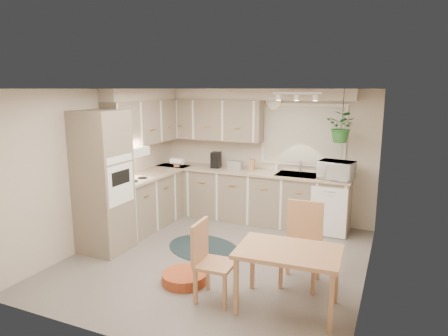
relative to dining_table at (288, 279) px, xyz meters
The scene contains 35 objects.
floor 1.58m from the dining_table, 144.68° to the left, with size 4.20×4.20×0.00m, color slate.
ceiling 2.57m from the dining_table, 144.68° to the left, with size 4.20×4.20×0.00m, color silver.
wall_back 3.36m from the dining_table, 112.84° to the left, with size 4.00×0.04×2.40m, color beige.
wall_front 1.94m from the dining_table, 136.27° to the right, with size 4.00×0.04×2.40m, color beige.
wall_left 3.49m from the dining_table, 164.68° to the left, with size 0.04×4.20×2.40m, color beige.
wall_right 1.44m from the dining_table, 50.41° to the left, with size 0.04×4.20×2.40m, color beige.
base_cab_left 3.45m from the dining_table, 149.15° to the left, with size 0.60×1.85×0.90m, color gray.
base_cab_back 3.07m from the dining_table, 118.48° to the left, with size 3.60×0.60×0.90m, color gray.
counter_left 3.49m from the dining_table, 149.07° to the left, with size 0.64×1.89×0.04m, color #C2B18E.
counter_back 3.11m from the dining_table, 118.57° to the left, with size 3.64×0.64×0.04m, color #C2B18E.
oven_stack 3.06m from the dining_table, 169.98° to the left, with size 0.65×0.65×2.10m, color gray.
wall_oven_face 2.76m from the dining_table, 168.79° to the left, with size 0.02×0.56×0.58m, color white.
upper_cab_left 3.91m from the dining_table, 148.47° to the left, with size 0.35×2.00×0.75m, color gray.
upper_cab_back 3.90m from the dining_table, 128.74° to the left, with size 2.00×0.35×0.75m, color gray.
soffit_left 4.13m from the dining_table, 148.67° to the left, with size 0.30×2.00×0.20m, color beige.
soffit_back 3.75m from the dining_table, 117.20° to the left, with size 3.60×0.30×0.20m, color beige.
cooktop 3.23m from the dining_table, 157.91° to the left, with size 0.52×0.58×0.02m, color white.
range_hood 3.36m from the dining_table, 158.05° to the left, with size 0.40×0.60×0.14m, color white.
window_blinds 3.27m from the dining_table, 100.72° to the left, with size 1.40×0.02×1.00m, color beige.
window_frame 3.27m from the dining_table, 100.69° to the left, with size 1.50×0.02×1.10m, color silver.
sink 2.81m from the dining_table, 101.77° to the left, with size 0.70×0.48×0.10m, color #B0B2B8.
dishwasher_front 2.39m from the dining_table, 89.06° to the left, with size 0.58×0.01×0.83m, color white.
track_light_bar 3.20m from the dining_table, 102.93° to the left, with size 0.80×0.04×0.04m, color white.
wall_clock 3.66m from the dining_table, 110.55° to the left, with size 0.30×0.30×0.03m, color #EAB852.
dining_table is the anchor object (origin of this frame).
chair_left 0.83m from the dining_table, behind, with size 0.43×0.43×0.92m, color tan.
chair_back 0.65m from the dining_table, 90.60° to the left, with size 0.48×0.48×1.02m, color tan.
braided_rug 2.01m from the dining_table, 144.43° to the left, with size 1.26×0.94×0.01m, color black.
pet_bed 1.37m from the dining_table, behind, with size 0.57×0.57×0.13m, color #B45624.
microwave 2.71m from the dining_table, 87.77° to the left, with size 0.55×0.30×0.37m, color white.
soap_bottle 3.07m from the dining_table, 108.97° to the left, with size 0.08×0.17×0.08m, color white.
hanging_plant 2.95m from the dining_table, 86.63° to the left, with size 0.45×0.50×0.39m, color #2A6A2A.
coffee_maker 3.50m from the dining_table, 128.12° to the left, with size 0.17×0.20×0.29m, color black.
toaster 3.28m from the dining_table, 122.43° to the left, with size 0.25×0.14×0.15m, color #B0B2B8.
knife_block 3.16m from the dining_table, 117.24° to the left, with size 0.09×0.09×0.20m, color tan.
Camera 1 is at (2.25, -4.88, 2.40)m, focal length 32.00 mm.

